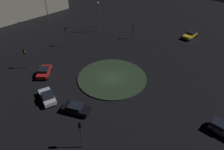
% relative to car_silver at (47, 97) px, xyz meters
% --- Properties ---
extents(ground_plane, '(118.28, 118.28, 0.00)m').
position_rel_car_silver_xyz_m(ground_plane, '(-11.09, 3.20, -0.74)').
color(ground_plane, black).
extents(roundabout_island, '(12.21, 12.21, 0.21)m').
position_rel_car_silver_xyz_m(roundabout_island, '(-11.09, 3.20, -0.63)').
color(roundabout_island, '#263823').
rests_on(roundabout_island, ground_plane).
extents(car_silver, '(2.96, 4.37, 1.43)m').
position_rel_car_silver_xyz_m(car_silver, '(0.00, 0.00, 0.00)').
color(car_silver, silver).
rests_on(car_silver, ground_plane).
extents(car_red, '(4.13, 4.01, 1.46)m').
position_rel_car_silver_xyz_m(car_red, '(-3.40, -6.32, 0.01)').
color(car_red, red).
rests_on(car_red, ground_plane).
extents(car_black, '(3.39, 4.40, 1.33)m').
position_rel_car_silver_xyz_m(car_black, '(-1.49, 5.18, -0.03)').
color(car_black, black).
rests_on(car_black, ground_plane).
extents(car_yellow, '(4.09, 2.16, 1.46)m').
position_rel_car_silver_xyz_m(car_yellow, '(-35.90, 5.48, 0.02)').
color(car_yellow, gold).
rests_on(car_yellow, ground_plane).
extents(car_grey, '(2.03, 3.84, 1.47)m').
position_rel_car_silver_xyz_m(car_grey, '(-12.14, 22.10, 0.03)').
color(car_grey, slate).
rests_on(car_grey, ground_plane).
extents(traffic_light_southeast, '(0.37, 0.40, 3.99)m').
position_rel_car_silver_xyz_m(traffic_light_southeast, '(-2.54, -10.61, 2.11)').
color(traffic_light_southeast, '#2D2D2D').
rests_on(traffic_light_southeast, ground_plane).
extents(traffic_light_south, '(0.33, 0.37, 4.45)m').
position_rel_car_silver_xyz_m(traffic_light_south, '(-13.12, -12.38, 2.42)').
color(traffic_light_south, '#2D2D2D').
rests_on(traffic_light_south, ground_plane).
extents(traffic_light_northeast, '(0.40, 0.37, 4.42)m').
position_rel_car_silver_xyz_m(traffic_light_northeast, '(1.82, 10.43, 2.39)').
color(traffic_light_northeast, '#2D2D2D').
rests_on(traffic_light_northeast, ground_plane).
extents(traffic_light_southwest, '(0.40, 0.37, 3.77)m').
position_rel_car_silver_xyz_m(traffic_light_southwest, '(-26.09, -4.28, 1.95)').
color(traffic_light_southwest, '#2D2D2D').
rests_on(traffic_light_southwest, ground_plane).
extents(streetlamp_southwest, '(0.53, 0.53, 7.51)m').
position_rel_car_silver_xyz_m(streetlamp_southwest, '(-23.26, -12.94, 4.25)').
color(streetlamp_southwest, '#4C4C51').
rests_on(streetlamp_southwest, ground_plane).
extents(streetlamp_south, '(0.58, 0.58, 9.27)m').
position_rel_car_silver_xyz_m(streetlamp_south, '(-18.09, -27.50, 5.52)').
color(streetlamp_south, '#4C4C51').
rests_on(streetlamp_south, ground_plane).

